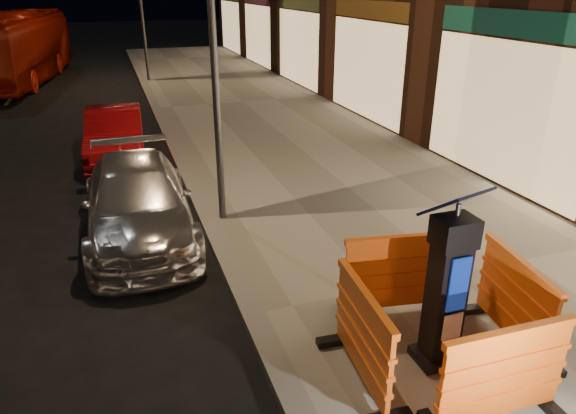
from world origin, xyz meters
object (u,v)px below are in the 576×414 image
object	(u,v)px
barrier_kerbside	(363,337)
parking_kiosk	(447,285)
car_red	(119,158)
bus_doubledecker	(23,82)
barrier_front	(503,378)
barrier_bldgside	(514,302)
car_silver	(142,234)
barrier_back	(397,275)

from	to	relation	value
barrier_kerbside	parking_kiosk	bearing A→B (deg)	-85.60
car_red	bus_doubledecker	world-z (taller)	bus_doubledecker
barrier_front	barrier_bldgside	bearing A→B (deg)	46.40
barrier_kerbside	car_silver	xyz separation A→B (m)	(-1.92, 4.58, -0.69)
barrier_front	bus_doubledecker	size ratio (longest dim) A/B	0.13
barrier_kerbside	barrier_front	bearing A→B (deg)	-130.60
parking_kiosk	car_silver	size ratio (longest dim) A/B	0.46
parking_kiosk	barrier_back	xyz separation A→B (m)	(0.00, 0.95, -0.43)
car_red	bus_doubledecker	distance (m)	12.98
car_silver	parking_kiosk	bearing A→B (deg)	-57.37
parking_kiosk	barrier_back	size ratio (longest dim) A/B	1.40
barrier_bldgside	barrier_kerbside	bearing A→B (deg)	98.40
barrier_kerbside	barrier_bldgside	size ratio (longest dim) A/B	1.00
car_red	barrier_front	bearing A→B (deg)	-70.08
barrier_front	car_silver	bearing A→B (deg)	118.83
barrier_kerbside	car_silver	world-z (taller)	barrier_kerbside
barrier_kerbside	bus_doubledecker	bearing A→B (deg)	19.26
car_silver	bus_doubledecker	bearing A→B (deg)	103.18
barrier_back	barrier_bldgside	bearing A→B (deg)	-35.60
barrier_kerbside	car_silver	size ratio (longest dim) A/B	0.33
barrier_kerbside	car_silver	distance (m)	5.01
barrier_front	bus_doubledecker	distance (m)	23.54
barrier_back	car_red	distance (m)	8.78
barrier_front	barrier_kerbside	xyz separation A→B (m)	(-0.95, 0.95, 0.00)
parking_kiosk	barrier_front	bearing A→B (deg)	-83.60
parking_kiosk	barrier_back	distance (m)	1.04
parking_kiosk	barrier_kerbside	xyz separation A→B (m)	(-0.95, 0.00, -0.43)
barrier_front	bus_doubledecker	xyz separation A→B (m)	(-6.68, 22.56, -0.69)
barrier_bldgside	bus_doubledecker	xyz separation A→B (m)	(-7.63, 21.61, -0.69)
car_silver	bus_doubledecker	world-z (taller)	bus_doubledecker
barrier_front	bus_doubledecker	world-z (taller)	bus_doubledecker
parking_kiosk	car_red	bearing A→B (deg)	115.12
parking_kiosk	car_silver	world-z (taller)	parking_kiosk
barrier_front	bus_doubledecker	bearing A→B (deg)	107.90
parking_kiosk	barrier_back	world-z (taller)	parking_kiosk
barrier_bldgside	car_red	world-z (taller)	barrier_bldgside
bus_doubledecker	barrier_back	bearing A→B (deg)	-64.54
barrier_kerbside	bus_doubledecker	size ratio (longest dim) A/B	0.13
barrier_front	barrier_back	xyz separation A→B (m)	(0.00, 1.90, 0.00)
barrier_bldgside	car_silver	xyz separation A→B (m)	(-3.82, 4.58, -0.69)
barrier_kerbside	barrier_bldgside	bearing A→B (deg)	-85.60
parking_kiosk	barrier_kerbside	size ratio (longest dim) A/B	1.40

